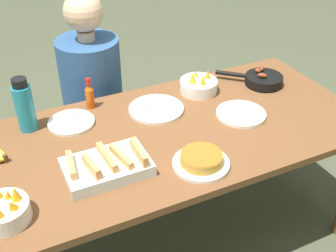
% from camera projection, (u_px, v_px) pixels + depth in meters
% --- Properties ---
extents(ground_plane, '(14.00, 14.00, 0.00)m').
position_uv_depth(ground_plane, '(168.00, 237.00, 2.30)').
color(ground_plane, '#474C38').
extents(dining_table, '(1.86, 0.85, 0.70)m').
position_uv_depth(dining_table, '(168.00, 146.00, 1.95)').
color(dining_table, brown).
rests_on(dining_table, ground_plane).
extents(melon_tray, '(0.33, 0.22, 0.10)m').
position_uv_depth(melon_tray, '(107.00, 166.00, 1.65)').
color(melon_tray, silver).
rests_on(melon_tray, dining_table).
extents(skillet, '(0.30, 0.28, 0.08)m').
position_uv_depth(skillet, '(262.00, 80.00, 2.26)').
color(skillet, black).
rests_on(skillet, dining_table).
extents(frittata_plate_center, '(0.23, 0.23, 0.06)m').
position_uv_depth(frittata_plate_center, '(201.00, 160.00, 1.69)').
color(frittata_plate_center, silver).
rests_on(frittata_plate_center, dining_table).
extents(empty_plate_near_front, '(0.24, 0.24, 0.02)m').
position_uv_depth(empty_plate_near_front, '(241.00, 114.00, 2.01)').
color(empty_plate_near_front, silver).
rests_on(empty_plate_near_front, dining_table).
extents(empty_plate_far_left, '(0.27, 0.27, 0.02)m').
position_uv_depth(empty_plate_far_left, '(156.00, 109.00, 2.05)').
color(empty_plate_far_left, silver).
rests_on(empty_plate_far_left, dining_table).
extents(empty_plate_far_right, '(0.22, 0.22, 0.02)m').
position_uv_depth(empty_plate_far_right, '(71.00, 122.00, 1.95)').
color(empty_plate_far_right, silver).
rests_on(empty_plate_far_right, dining_table).
extents(fruit_bowl_mango, '(0.18, 0.18, 0.12)m').
position_uv_depth(fruit_bowl_mango, '(4.00, 211.00, 1.44)').
color(fruit_bowl_mango, silver).
rests_on(fruit_bowl_mango, dining_table).
extents(fruit_bowl_citrus, '(0.20, 0.20, 0.12)m').
position_uv_depth(fruit_bowl_citrus, '(199.00, 85.00, 2.19)').
color(fruit_bowl_citrus, silver).
rests_on(fruit_bowl_citrus, dining_table).
extents(water_bottle, '(0.08, 0.08, 0.25)m').
position_uv_depth(water_bottle, '(24.00, 106.00, 1.86)').
color(water_bottle, teal).
rests_on(water_bottle, dining_table).
extents(hot_sauce_bottle, '(0.04, 0.04, 0.16)m').
position_uv_depth(hot_sauce_bottle, '(90.00, 95.00, 2.04)').
color(hot_sauce_bottle, '#C64C0F').
rests_on(hot_sauce_bottle, dining_table).
extents(person_figure, '(0.38, 0.38, 1.18)m').
position_uv_depth(person_figure, '(95.00, 110.00, 2.47)').
color(person_figure, black).
rests_on(person_figure, ground_plane).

